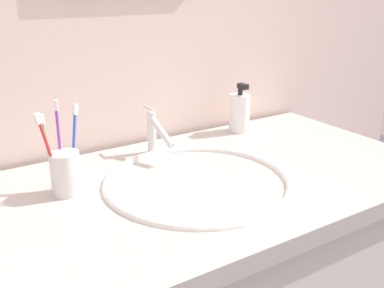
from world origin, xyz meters
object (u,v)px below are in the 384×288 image
at_px(toothbrush_green, 48,150).
at_px(toothbrush_red, 49,150).
at_px(faucet, 155,131).
at_px(toothbrush_purple, 59,139).
at_px(soap_dispenser, 240,112).
at_px(toothbrush_cup, 66,173).
at_px(toothbrush_blue, 74,141).

bearing_deg(toothbrush_green, toothbrush_red, -99.92).
xyz_separation_m(faucet, toothbrush_purple, (-0.29, -0.08, 0.05)).
height_order(toothbrush_red, soap_dispenser, toothbrush_red).
relative_size(toothbrush_cup, toothbrush_blue, 0.52).
height_order(toothbrush_green, toothbrush_red, toothbrush_red).
bearing_deg(toothbrush_cup, toothbrush_blue, 37.28).
xyz_separation_m(toothbrush_green, soap_dispenser, (0.65, 0.14, -0.05)).
bearing_deg(toothbrush_green, toothbrush_blue, 17.44).
bearing_deg(toothbrush_cup, toothbrush_red, -166.95).
height_order(faucet, toothbrush_green, toothbrush_green).
height_order(toothbrush_cup, toothbrush_green, toothbrush_green).
distance_m(toothbrush_green, toothbrush_red, 0.01).
distance_m(toothbrush_cup, soap_dispenser, 0.64).
bearing_deg(soap_dispenser, toothbrush_blue, -168.02).
bearing_deg(faucet, toothbrush_red, -160.10).
relative_size(toothbrush_cup, soap_dispenser, 0.63).
distance_m(faucet, soap_dispenser, 0.33).
bearing_deg(toothbrush_red, toothbrush_green, 80.08).
xyz_separation_m(faucet, toothbrush_blue, (-0.25, -0.08, 0.05)).
bearing_deg(toothbrush_red, toothbrush_blue, 26.50).
bearing_deg(soap_dispenser, faucet, -172.89).
bearing_deg(toothbrush_red, toothbrush_purple, 47.03).
bearing_deg(toothbrush_red, soap_dispenser, 13.59).
relative_size(toothbrush_blue, soap_dispenser, 1.22).
xyz_separation_m(faucet, soap_dispenser, (0.33, 0.04, -0.01)).
xyz_separation_m(toothbrush_red, toothbrush_blue, (0.07, 0.03, -0.00)).
bearing_deg(toothbrush_purple, toothbrush_green, -143.27).
bearing_deg(toothbrush_green, soap_dispenser, 12.54).
relative_size(toothbrush_red, toothbrush_blue, 1.03).
bearing_deg(faucet, toothbrush_blue, -161.95).
height_order(toothbrush_cup, toothbrush_blue, toothbrush_blue).
distance_m(faucet, toothbrush_blue, 0.27).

